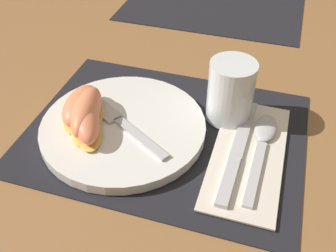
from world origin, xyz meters
TOP-DOWN VIEW (x-y plane):
  - ground_plane at (0.00, 0.00)m, footprint 3.00×3.00m
  - placemat at (0.00, 0.00)m, footprint 0.42×0.32m
  - placemat_far at (-0.03, 0.49)m, footprint 0.42×0.32m
  - plate at (-0.06, -0.02)m, footprint 0.25×0.25m
  - juice_glass at (0.09, 0.07)m, footprint 0.07×0.07m
  - napkin at (0.13, -0.01)m, footprint 0.10×0.24m
  - knife at (0.11, -0.02)m, footprint 0.02×0.22m
  - spoon at (0.15, 0.02)m, footprint 0.04×0.19m
  - fork at (-0.07, -0.02)m, footprint 0.17×0.11m
  - citrus_wedge_0 at (-0.13, -0.02)m, footprint 0.07×0.11m
  - citrus_wedge_1 at (-0.11, -0.03)m, footprint 0.07×0.12m
  - citrus_wedge_2 at (-0.11, -0.04)m, footprint 0.10×0.12m

SIDE VIEW (x-z plane):
  - ground_plane at x=0.00m, z-range 0.00..0.00m
  - placemat at x=0.00m, z-range 0.00..0.00m
  - placemat_far at x=-0.03m, z-range 0.00..0.00m
  - napkin at x=0.13m, z-range 0.00..0.01m
  - knife at x=0.11m, z-range 0.01..0.01m
  - spoon at x=0.15m, z-range 0.01..0.02m
  - plate at x=-0.06m, z-range 0.00..0.02m
  - fork at x=-0.07m, z-range 0.02..0.02m
  - citrus_wedge_0 at x=-0.13m, z-range 0.02..0.05m
  - citrus_wedge_2 at x=-0.11m, z-range 0.02..0.06m
  - citrus_wedge_1 at x=-0.11m, z-range 0.02..0.06m
  - juice_glass at x=0.09m, z-range 0.00..0.10m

